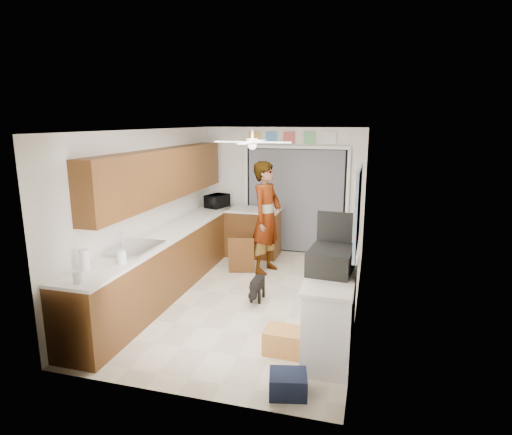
# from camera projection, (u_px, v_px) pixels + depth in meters

# --- Properties ---
(floor) EXTENTS (5.00, 5.00, 0.00)m
(floor) POSITION_uv_depth(u_px,v_px,m) (249.00, 296.00, 6.54)
(floor) COLOR beige
(floor) RESTS_ON ground
(ceiling) EXTENTS (5.00, 5.00, 0.00)m
(ceiling) POSITION_uv_depth(u_px,v_px,m) (248.00, 130.00, 5.99)
(ceiling) COLOR white
(ceiling) RESTS_ON ground
(wall_back) EXTENTS (3.20, 0.00, 3.20)m
(wall_back) POSITION_uv_depth(u_px,v_px,m) (284.00, 190.00, 8.62)
(wall_back) COLOR white
(wall_back) RESTS_ON ground
(wall_front) EXTENTS (3.20, 0.00, 3.20)m
(wall_front) POSITION_uv_depth(u_px,v_px,m) (172.00, 275.00, 3.92)
(wall_front) COLOR white
(wall_front) RESTS_ON ground
(wall_left) EXTENTS (0.00, 5.00, 5.00)m
(wall_left) POSITION_uv_depth(u_px,v_px,m) (151.00, 211.00, 6.68)
(wall_left) COLOR white
(wall_left) RESTS_ON ground
(wall_right) EXTENTS (0.00, 5.00, 5.00)m
(wall_right) POSITION_uv_depth(u_px,v_px,m) (361.00, 224.00, 5.85)
(wall_right) COLOR white
(wall_right) RESTS_ON ground
(left_base_cabinets) EXTENTS (0.60, 4.80, 0.90)m
(left_base_cabinets) POSITION_uv_depth(u_px,v_px,m) (170.00, 261.00, 6.78)
(left_base_cabinets) COLOR #5C3815
(left_base_cabinets) RESTS_ON floor
(left_countertop) EXTENTS (0.62, 4.80, 0.04)m
(left_countertop) POSITION_uv_depth(u_px,v_px,m) (170.00, 232.00, 6.67)
(left_countertop) COLOR white
(left_countertop) RESTS_ON left_base_cabinets
(upper_cabinets) EXTENTS (0.32, 4.00, 0.80)m
(upper_cabinets) POSITION_uv_depth(u_px,v_px,m) (164.00, 174.00, 6.70)
(upper_cabinets) COLOR #5C3815
(upper_cabinets) RESTS_ON wall_left
(sink_basin) EXTENTS (0.50, 0.76, 0.06)m
(sink_basin) POSITION_uv_depth(u_px,v_px,m) (136.00, 248.00, 5.72)
(sink_basin) COLOR silver
(sink_basin) RESTS_ON left_countertop
(faucet) EXTENTS (0.03, 0.03, 0.22)m
(faucet) POSITION_uv_depth(u_px,v_px,m) (123.00, 241.00, 5.75)
(faucet) COLOR silver
(faucet) RESTS_ON left_countertop
(peninsula_base) EXTENTS (1.00, 0.60, 0.90)m
(peninsula_base) POSITION_uv_depth(u_px,v_px,m) (253.00, 233.00, 8.45)
(peninsula_base) COLOR #5C3815
(peninsula_base) RESTS_ON floor
(peninsula_top) EXTENTS (1.04, 0.64, 0.04)m
(peninsula_top) POSITION_uv_depth(u_px,v_px,m) (253.00, 210.00, 8.35)
(peninsula_top) COLOR white
(peninsula_top) RESTS_ON peninsula_base
(back_opening_recess) EXTENTS (2.00, 0.06, 2.10)m
(back_opening_recess) POSITION_uv_depth(u_px,v_px,m) (295.00, 201.00, 8.57)
(back_opening_recess) COLOR black
(back_opening_recess) RESTS_ON wall_back
(curtain_panel) EXTENTS (1.90, 0.03, 2.05)m
(curtain_panel) POSITION_uv_depth(u_px,v_px,m) (295.00, 201.00, 8.53)
(curtain_panel) COLOR slate
(curtain_panel) RESTS_ON wall_back
(door_trim_left) EXTENTS (0.06, 0.04, 2.10)m
(door_trim_left) POSITION_uv_depth(u_px,v_px,m) (246.00, 199.00, 8.80)
(door_trim_left) COLOR white
(door_trim_left) RESTS_ON wall_back
(door_trim_right) EXTENTS (0.06, 0.04, 2.10)m
(door_trim_right) POSITION_uv_depth(u_px,v_px,m) (347.00, 204.00, 8.27)
(door_trim_right) COLOR white
(door_trim_right) RESTS_ON wall_back
(door_trim_head) EXTENTS (2.10, 0.04, 0.06)m
(door_trim_head) POSITION_uv_depth(u_px,v_px,m) (296.00, 147.00, 8.30)
(door_trim_head) COLOR white
(door_trim_head) RESTS_ON wall_back
(header_frame_0) EXTENTS (0.22, 0.02, 0.22)m
(header_frame_0) POSITION_uv_depth(u_px,v_px,m) (255.00, 137.00, 8.51)
(header_frame_0) COLOR #F1AF50
(header_frame_0) RESTS_ON wall_back
(header_frame_1) EXTENTS (0.22, 0.02, 0.22)m
(header_frame_1) POSITION_uv_depth(u_px,v_px,m) (272.00, 137.00, 8.42)
(header_frame_1) COLOR #5196D8
(header_frame_1) RESTS_ON wall_back
(header_frame_2) EXTENTS (0.22, 0.02, 0.22)m
(header_frame_2) POSITION_uv_depth(u_px,v_px,m) (289.00, 138.00, 8.33)
(header_frame_2) COLOR #C7504A
(header_frame_2) RESTS_ON wall_back
(header_frame_3) EXTENTS (0.22, 0.02, 0.22)m
(header_frame_3) POSITION_uv_depth(u_px,v_px,m) (310.00, 138.00, 8.22)
(header_frame_3) COLOR #6BBC76
(header_frame_3) RESTS_ON wall_back
(header_frame_4) EXTENTS (0.22, 0.02, 0.22)m
(header_frame_4) POSITION_uv_depth(u_px,v_px,m) (330.00, 138.00, 8.12)
(header_frame_4) COLOR white
(header_frame_4) RESTS_ON wall_back
(route66_sign) EXTENTS (0.22, 0.02, 0.26)m
(route66_sign) POSITION_uv_depth(u_px,v_px,m) (238.00, 137.00, 8.60)
(route66_sign) COLOR silver
(route66_sign) RESTS_ON wall_back
(right_counter_base) EXTENTS (0.50, 1.40, 0.90)m
(right_counter_base) POSITION_uv_depth(u_px,v_px,m) (331.00, 312.00, 4.97)
(right_counter_base) COLOR white
(right_counter_base) RESTS_ON floor
(right_counter_top) EXTENTS (0.54, 1.44, 0.04)m
(right_counter_top) POSITION_uv_depth(u_px,v_px,m) (332.00, 274.00, 4.86)
(right_counter_top) COLOR white
(right_counter_top) RESTS_ON right_counter_base
(abstract_painting) EXTENTS (0.03, 1.15, 0.95)m
(abstract_painting) POSITION_uv_depth(u_px,v_px,m) (358.00, 209.00, 4.83)
(abstract_painting) COLOR #DC517E
(abstract_painting) RESTS_ON wall_right
(ceiling_fan) EXTENTS (1.14, 1.14, 0.24)m
(ceiling_fan) POSITION_uv_depth(u_px,v_px,m) (252.00, 142.00, 6.22)
(ceiling_fan) COLOR white
(ceiling_fan) RESTS_ON ceiling
(microwave) EXTENTS (0.44, 0.54, 0.26)m
(microwave) POSITION_uv_depth(u_px,v_px,m) (217.00, 201.00, 8.47)
(microwave) COLOR black
(microwave) RESTS_ON left_countertop
(jar_a) EXTENTS (0.15, 0.15, 0.16)m
(jar_a) POSITION_uv_depth(u_px,v_px,m) (122.00, 257.00, 5.17)
(jar_a) COLOR silver
(jar_a) RESTS_ON left_countertop
(jar_b) EXTENTS (0.11, 0.11, 0.14)m
(jar_b) POSITION_uv_depth(u_px,v_px,m) (77.00, 277.00, 4.52)
(jar_b) COLOR silver
(jar_b) RESTS_ON left_countertop
(paper_towel_roll) EXTENTS (0.14, 0.14, 0.24)m
(paper_towel_roll) POSITION_uv_depth(u_px,v_px,m) (84.00, 260.00, 4.92)
(paper_towel_roll) COLOR white
(paper_towel_roll) RESTS_ON left_countertop
(suitcase) EXTENTS (0.53, 0.67, 0.27)m
(suitcase) POSITION_uv_depth(u_px,v_px,m) (331.00, 260.00, 4.88)
(suitcase) COLOR black
(suitcase) RESTS_ON right_counter_top
(suitcase_rim) EXTENTS (0.49, 0.62, 0.02)m
(suitcase_rim) POSITION_uv_depth(u_px,v_px,m) (331.00, 269.00, 4.90)
(suitcase_rim) COLOR yellow
(suitcase_rim) RESTS_ON suitcase
(suitcase_lid) EXTENTS (0.42, 0.07, 0.50)m
(suitcase_lid) POSITION_uv_depth(u_px,v_px,m) (334.00, 232.00, 5.09)
(suitcase_lid) COLOR black
(suitcase_lid) RESTS_ON suitcase
(cardboard_box) EXTENTS (0.46, 0.35, 0.28)m
(cardboard_box) POSITION_uv_depth(u_px,v_px,m) (284.00, 341.00, 4.94)
(cardboard_box) COLOR #CC8C40
(cardboard_box) RESTS_ON floor
(navy_crate) EXTENTS (0.42, 0.37, 0.22)m
(navy_crate) POSITION_uv_depth(u_px,v_px,m) (288.00, 384.00, 4.18)
(navy_crate) COLOR #141B32
(navy_crate) RESTS_ON floor
(cabinet_door_panel) EXTENTS (0.48, 0.28, 0.66)m
(cabinet_door_panel) POSITION_uv_depth(u_px,v_px,m) (241.00, 256.00, 7.42)
(cabinet_door_panel) COLOR #5C3815
(cabinet_door_panel) RESTS_ON floor
(man) EXTENTS (0.64, 0.81, 1.96)m
(man) POSITION_uv_depth(u_px,v_px,m) (266.00, 218.00, 7.42)
(man) COLOR white
(man) RESTS_ON floor
(dog) EXTENTS (0.21, 0.49, 0.38)m
(dog) POSITION_uv_depth(u_px,v_px,m) (258.00, 288.00, 6.37)
(dog) COLOR black
(dog) RESTS_ON floor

